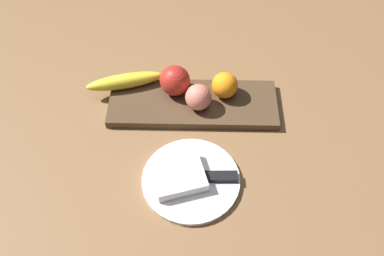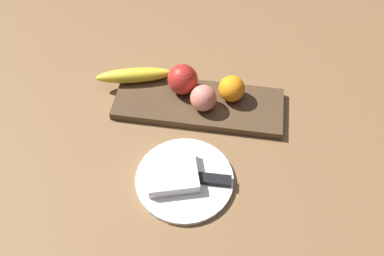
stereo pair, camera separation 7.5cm
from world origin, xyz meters
TOP-DOWN VIEW (x-y plane):
  - ground_plane at (0.00, 0.00)m, footprint 2.40×2.40m
  - fruit_tray at (-0.01, -0.03)m, footprint 0.41×0.15m
  - apple at (0.04, -0.06)m, footprint 0.07×0.07m
  - banana at (0.16, -0.07)m, footprint 0.19×0.08m
  - orange_near_apple at (-0.08, -0.05)m, footprint 0.06×0.06m
  - peach at (-0.02, -0.01)m, footprint 0.06×0.06m
  - dinner_plate at (-0.01, 0.18)m, footprint 0.21×0.21m
  - folded_napkin at (0.02, 0.18)m, footprint 0.13×0.12m
  - knife at (-0.05, 0.18)m, footprint 0.18×0.03m

SIDE VIEW (x-z plane):
  - ground_plane at x=0.00m, z-range 0.00..0.00m
  - dinner_plate at x=-0.01m, z-range 0.00..0.01m
  - fruit_tray at x=-0.01m, z-range 0.00..0.02m
  - knife at x=-0.05m, z-range 0.01..0.02m
  - folded_napkin at x=0.02m, z-range 0.01..0.04m
  - banana at x=0.16m, z-range 0.02..0.06m
  - peach at x=-0.02m, z-range 0.02..0.08m
  - orange_near_apple at x=-0.08m, z-range 0.02..0.08m
  - apple at x=0.04m, z-range 0.02..0.10m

